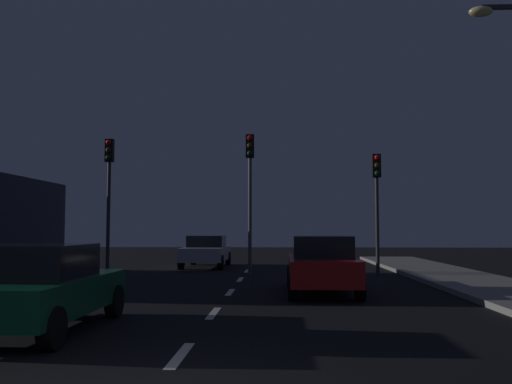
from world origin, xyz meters
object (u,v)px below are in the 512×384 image
(traffic_signal_right, at_px, (377,190))
(car_oncoming_far, at_px, (206,251))
(car_stopped_ahead, at_px, (321,264))
(car_adjacent_lane, at_px, (39,287))
(traffic_signal_center, at_px, (250,177))
(traffic_signal_left, at_px, (109,180))

(traffic_signal_right, xyz_separation_m, car_oncoming_far, (-7.10, 4.21, -2.51))
(car_stopped_ahead, height_order, car_adjacent_lane, car_stopped_ahead)
(car_oncoming_far, bearing_deg, traffic_signal_right, -30.67)
(traffic_signal_center, bearing_deg, car_oncoming_far, 118.10)
(traffic_signal_right, bearing_deg, car_oncoming_far, 149.33)
(traffic_signal_center, bearing_deg, traffic_signal_right, -0.02)
(car_oncoming_far, bearing_deg, car_stopped_ahead, -65.58)
(traffic_signal_center, height_order, car_oncoming_far, traffic_signal_center)
(traffic_signal_center, height_order, car_adjacent_lane, traffic_signal_center)
(car_adjacent_lane, distance_m, car_oncoming_far, 15.88)
(traffic_signal_left, bearing_deg, traffic_signal_right, -0.01)
(traffic_signal_center, height_order, car_stopped_ahead, traffic_signal_center)
(traffic_signal_center, distance_m, car_stopped_ahead, 6.90)
(traffic_signal_center, xyz_separation_m, car_stopped_ahead, (2.29, -5.79, -2.97))
(traffic_signal_left, distance_m, traffic_signal_center, 5.52)
(car_stopped_ahead, bearing_deg, car_adjacent_lane, -132.10)
(car_oncoming_far, bearing_deg, traffic_signal_left, -127.87)
(car_oncoming_far, bearing_deg, traffic_signal_center, -61.90)
(car_adjacent_lane, bearing_deg, traffic_signal_right, 56.02)
(traffic_signal_right, distance_m, car_oncoming_far, 8.63)
(car_stopped_ahead, distance_m, car_oncoming_far, 10.99)
(traffic_signal_right, height_order, car_adjacent_lane, traffic_signal_right)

